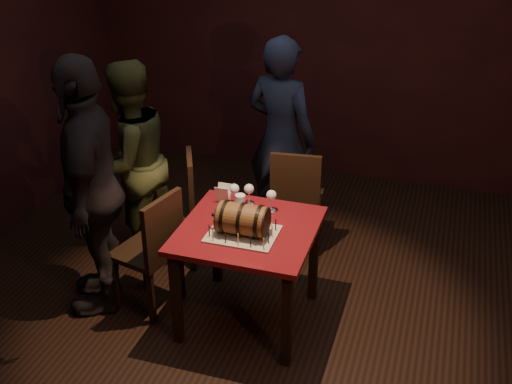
% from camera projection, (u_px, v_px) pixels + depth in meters
% --- Properties ---
extents(room_shell, '(5.04, 5.04, 2.80)m').
position_uv_depth(room_shell, '(262.00, 134.00, 4.06)').
color(room_shell, black).
rests_on(room_shell, ground).
extents(pub_table, '(0.90, 0.90, 0.75)m').
position_uv_depth(pub_table, '(248.00, 242.00, 4.34)').
color(pub_table, '#540E14').
rests_on(pub_table, ground).
extents(cake_board, '(0.45, 0.35, 0.01)m').
position_uv_depth(cake_board, '(243.00, 234.00, 4.21)').
color(cake_board, '#AC9E8B').
rests_on(cake_board, pub_table).
extents(barrel_cake, '(0.38, 0.22, 0.22)m').
position_uv_depth(barrel_cake, '(243.00, 219.00, 4.16)').
color(barrel_cake, brown).
rests_on(barrel_cake, cake_board).
extents(birthday_candles, '(0.40, 0.30, 0.09)m').
position_uv_depth(birthday_candles, '(243.00, 228.00, 4.19)').
color(birthday_candles, '#E8DC8B').
rests_on(birthday_candles, cake_board).
extents(wine_glass_left, '(0.07, 0.07, 0.16)m').
position_uv_depth(wine_glass_left, '(234.00, 190.00, 4.53)').
color(wine_glass_left, silver).
rests_on(wine_glass_left, pub_table).
extents(wine_glass_mid, '(0.07, 0.07, 0.16)m').
position_uv_depth(wine_glass_mid, '(249.00, 190.00, 4.53)').
color(wine_glass_mid, silver).
rests_on(wine_glass_mid, pub_table).
extents(wine_glass_right, '(0.07, 0.07, 0.16)m').
position_uv_depth(wine_glass_right, '(271.00, 196.00, 4.45)').
color(wine_glass_right, silver).
rests_on(wine_glass_right, pub_table).
extents(pint_of_ale, '(0.07, 0.07, 0.15)m').
position_uv_depth(pint_of_ale, '(240.00, 205.00, 4.43)').
color(pint_of_ale, silver).
rests_on(pint_of_ale, pub_table).
extents(menu_card, '(0.10, 0.05, 0.13)m').
position_uv_depth(menu_card, '(223.00, 194.00, 4.59)').
color(menu_card, white).
rests_on(menu_card, pub_table).
extents(chair_back, '(0.44, 0.44, 0.93)m').
position_uv_depth(chair_back, '(296.00, 196.00, 5.20)').
color(chair_back, black).
rests_on(chair_back, ground).
extents(chair_left_rear, '(0.53, 0.53, 0.93)m').
position_uv_depth(chair_left_rear, '(179.00, 204.00, 5.08)').
color(chair_left_rear, black).
rests_on(chair_left_rear, ground).
extents(chair_left_front, '(0.48, 0.48, 0.93)m').
position_uv_depth(chair_left_front, '(154.00, 246.00, 4.51)').
color(chair_left_front, black).
rests_on(chair_left_front, ground).
extents(person_back, '(0.72, 0.57, 1.73)m').
position_uv_depth(person_back, '(281.00, 138.00, 5.39)').
color(person_back, '#1A2035').
rests_on(person_back, ground).
extents(person_left_rear, '(0.90, 0.98, 1.64)m').
position_uv_depth(person_left_rear, '(129.00, 162.00, 5.07)').
color(person_left_rear, '#3A3F1F').
rests_on(person_left_rear, ground).
extents(person_left_front, '(0.84, 1.19, 1.88)m').
position_uv_depth(person_left_front, '(91.00, 187.00, 4.41)').
color(person_left_front, black).
rests_on(person_left_front, ground).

